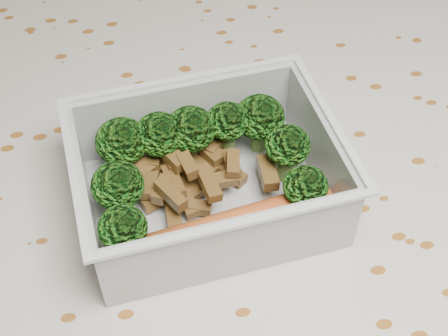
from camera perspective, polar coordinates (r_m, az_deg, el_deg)
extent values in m
cube|color=brown|center=(0.44, -0.04, -4.04)|extent=(1.40, 0.90, 0.04)
cube|color=beige|center=(0.42, -0.04, -2.15)|extent=(1.46, 0.96, 0.01)
cube|color=silver|center=(0.41, -1.44, -2.99)|extent=(0.16, 0.13, 0.00)
cube|color=silver|center=(0.43, -3.51, 5.04)|extent=(0.15, 0.02, 0.05)
cube|color=silver|center=(0.36, 0.90, -7.19)|extent=(0.15, 0.02, 0.05)
cube|color=silver|center=(0.41, 8.72, 1.71)|extent=(0.01, 0.11, 0.05)
cube|color=silver|center=(0.39, -12.37, -2.85)|extent=(0.01, 0.11, 0.05)
cube|color=silver|center=(0.41, -3.81, 8.10)|extent=(0.16, 0.02, 0.00)
cube|color=silver|center=(0.33, 1.15, -5.17)|extent=(0.16, 0.02, 0.00)
cube|color=silver|center=(0.39, 9.72, 4.50)|extent=(0.01, 0.12, 0.00)
cube|color=silver|center=(0.37, -13.67, -0.37)|extent=(0.01, 0.12, 0.00)
cylinder|color=#608C3F|center=(0.42, -9.00, 0.50)|extent=(0.01, 0.01, 0.02)
ellipsoid|color=#377A19|center=(0.41, -9.34, 2.43)|extent=(0.03, 0.03, 0.03)
cylinder|color=#608C3F|center=(0.42, -5.74, 1.14)|extent=(0.01, 0.01, 0.02)
ellipsoid|color=#377A19|center=(0.41, -5.96, 3.09)|extent=(0.03, 0.03, 0.03)
cylinder|color=#608C3F|center=(0.43, -2.95, 1.65)|extent=(0.01, 0.01, 0.02)
ellipsoid|color=#377A19|center=(0.41, -3.06, 3.60)|extent=(0.03, 0.03, 0.03)
cylinder|color=#608C3F|center=(0.43, 0.32, 2.36)|extent=(0.01, 0.01, 0.02)
ellipsoid|color=#377A19|center=(0.41, 0.33, 4.31)|extent=(0.03, 0.03, 0.02)
cylinder|color=#608C3F|center=(0.44, 3.17, 2.72)|extent=(0.01, 0.01, 0.02)
ellipsoid|color=#377A19|center=(0.42, 3.29, 4.67)|extent=(0.03, 0.03, 0.03)
cylinder|color=#608C3F|center=(0.40, -9.33, -3.45)|extent=(0.01, 0.01, 0.02)
ellipsoid|color=#377A19|center=(0.38, -9.70, -1.56)|extent=(0.03, 0.03, 0.03)
cylinder|color=#608C3F|center=(0.42, 5.63, 0.14)|extent=(0.01, 0.01, 0.02)
ellipsoid|color=#377A19|center=(0.40, 5.84, 2.08)|extent=(0.03, 0.03, 0.03)
cylinder|color=#608C3F|center=(0.38, -8.87, -7.24)|extent=(0.01, 0.01, 0.02)
ellipsoid|color=#377A19|center=(0.36, -9.24, -5.42)|extent=(0.03, 0.03, 0.02)
cylinder|color=#608C3F|center=(0.40, 7.18, -3.55)|extent=(0.01, 0.01, 0.02)
ellipsoid|color=#377A19|center=(0.38, 7.47, -1.65)|extent=(0.03, 0.03, 0.02)
cube|color=brown|center=(0.40, -3.39, -3.06)|extent=(0.01, 0.03, 0.01)
cube|color=brown|center=(0.40, -3.27, 0.23)|extent=(0.01, 0.02, 0.01)
cube|color=brown|center=(0.41, -6.08, -2.91)|extent=(0.02, 0.02, 0.01)
cube|color=brown|center=(0.40, -0.12, -1.08)|extent=(0.02, 0.01, 0.01)
cube|color=brown|center=(0.42, -0.88, 2.24)|extent=(0.02, 0.02, 0.01)
cube|color=brown|center=(0.41, -5.00, 0.58)|extent=(0.01, 0.02, 0.01)
cube|color=brown|center=(0.41, -7.47, 0.43)|extent=(0.02, 0.01, 0.01)
cube|color=brown|center=(0.41, 4.01, -0.40)|extent=(0.01, 0.03, 0.01)
cube|color=brown|center=(0.42, 0.24, -0.30)|extent=(0.03, 0.03, 0.01)
cube|color=brown|center=(0.41, -4.56, 0.87)|extent=(0.02, 0.02, 0.01)
cube|color=brown|center=(0.40, -2.50, -3.58)|extent=(0.02, 0.01, 0.01)
cube|color=brown|center=(0.41, 0.68, 0.44)|extent=(0.01, 0.02, 0.01)
cube|color=brown|center=(0.41, -6.94, -1.38)|extent=(0.03, 0.01, 0.01)
cube|color=brown|center=(0.41, -3.00, -1.25)|extent=(0.02, 0.02, 0.01)
cube|color=brown|center=(0.43, -0.24, 0.92)|extent=(0.02, 0.02, 0.01)
cube|color=brown|center=(0.41, -3.45, -1.62)|extent=(0.02, 0.03, 0.01)
cube|color=brown|center=(0.42, -6.31, -0.17)|extent=(0.02, 0.01, 0.01)
cube|color=brown|center=(0.41, -3.53, -1.57)|extent=(0.02, 0.02, 0.01)
cube|color=brown|center=(0.40, -4.69, -3.93)|extent=(0.01, 0.03, 0.01)
cube|color=brown|center=(0.39, -1.43, -1.36)|extent=(0.01, 0.03, 0.01)
cube|color=brown|center=(0.41, -5.39, -2.53)|extent=(0.02, 0.02, 0.01)
cube|color=brown|center=(0.42, -2.22, 0.25)|extent=(0.03, 0.03, 0.01)
cube|color=brown|center=(0.39, -4.90, -2.46)|extent=(0.02, 0.03, 0.01)
cube|color=brown|center=(0.40, -6.80, -1.58)|extent=(0.02, 0.02, 0.01)
cube|color=brown|center=(0.40, 0.80, 0.43)|extent=(0.01, 0.02, 0.01)
cube|color=brown|center=(0.41, -7.77, -0.39)|extent=(0.03, 0.02, 0.01)
cube|color=brown|center=(0.42, -5.07, -0.41)|extent=(0.02, 0.02, 0.01)
cube|color=brown|center=(0.42, -1.15, 1.42)|extent=(0.02, 0.02, 0.01)
cube|color=brown|center=(0.40, -5.69, -1.97)|extent=(0.02, 0.02, 0.01)
cube|color=brown|center=(0.40, -4.60, -1.17)|extent=(0.01, 0.03, 0.01)
cylinder|color=#C75826|center=(0.38, 0.47, -5.47)|extent=(0.12, 0.04, 0.02)
sphere|color=#C75826|center=(0.40, 8.64, -2.98)|extent=(0.02, 0.02, 0.02)
sphere|color=#C75826|center=(0.37, -8.32, -8.00)|extent=(0.02, 0.02, 0.02)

